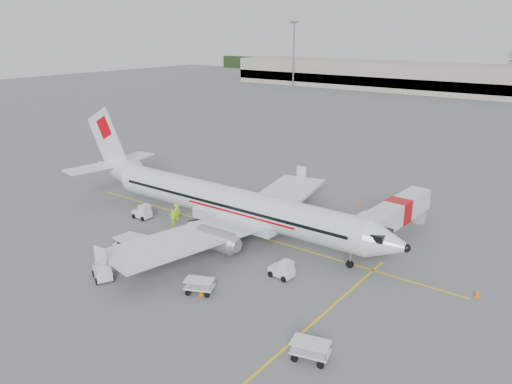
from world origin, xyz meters
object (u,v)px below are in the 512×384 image
aircraft (231,182)px  tug_fore (281,268)px  belt_loader (204,219)px  tug_aft (142,211)px  jet_bridge (397,219)px  tug_mid (102,270)px

aircraft → tug_fore: size_ratio=19.17×
aircraft → belt_loader: 5.13m
tug_fore → tug_aft: bearing=177.6°
jet_bridge → tug_aft: 26.78m
aircraft → jet_bridge: bearing=32.6°
aircraft → tug_mid: (-2.28, -13.99, -4.51)m
belt_loader → jet_bridge: bearing=30.7°
aircraft → tug_aft: size_ratio=18.88×
tug_mid → tug_aft: tug_mid is taller
tug_aft → tug_mid: bearing=-55.4°
belt_loader → tug_fore: belt_loader is taller
jet_bridge → tug_aft: jet_bridge is taller
belt_loader → tug_mid: belt_loader is taller
aircraft → tug_fore: (9.34, -4.90, -4.58)m
jet_bridge → tug_mid: (-15.99, -22.83, -1.08)m
tug_fore → tug_aft: size_ratio=0.99×
belt_loader → tug_mid: 12.77m
jet_bridge → belt_loader: bearing=-145.2°
aircraft → jet_bridge: aircraft is taller
tug_fore → tug_aft: (-19.75, 2.18, 0.01)m
tug_fore → tug_mid: 14.75m
jet_bridge → tug_mid: size_ratio=6.70×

